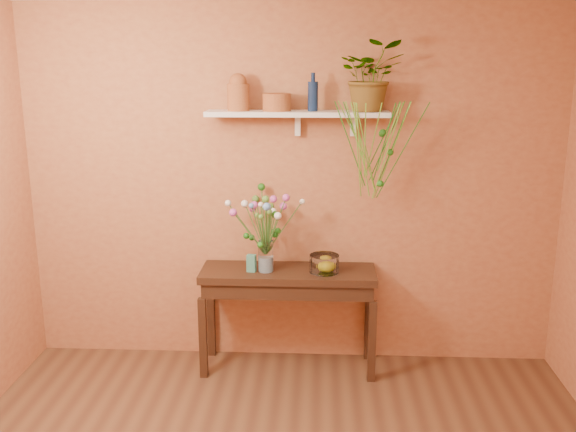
% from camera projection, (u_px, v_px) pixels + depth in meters
% --- Properties ---
extents(room, '(4.04, 4.04, 2.70)m').
position_uv_depth(room, '(271.00, 279.00, 2.86)').
color(room, brown).
rests_on(room, ground).
extents(sideboard, '(1.29, 0.41, 0.78)m').
position_uv_depth(sideboard, '(288.00, 285.00, 4.74)').
color(sideboard, '#341C12').
rests_on(sideboard, ground).
extents(wall_shelf, '(1.30, 0.24, 0.19)m').
position_uv_depth(wall_shelf, '(299.00, 114.00, 4.53)').
color(wall_shelf, white).
rests_on(wall_shelf, room).
extents(terracotta_jug, '(0.19, 0.19, 0.26)m').
position_uv_depth(terracotta_jug, '(238.00, 93.00, 4.51)').
color(terracotta_jug, '#9D5930').
rests_on(terracotta_jug, wall_shelf).
extents(terracotta_pot, '(0.26, 0.26, 0.12)m').
position_uv_depth(terracotta_pot, '(277.00, 102.00, 4.52)').
color(terracotta_pot, '#9D5930').
rests_on(terracotta_pot, wall_shelf).
extents(blue_bottle, '(0.08, 0.08, 0.27)m').
position_uv_depth(blue_bottle, '(313.00, 96.00, 4.48)').
color(blue_bottle, '#102246').
rests_on(blue_bottle, wall_shelf).
extents(spider_plant, '(0.46, 0.40, 0.49)m').
position_uv_depth(spider_plant, '(371.00, 76.00, 4.44)').
color(spider_plant, '#216718').
rests_on(spider_plant, wall_shelf).
extents(plant_fronds, '(0.64, 0.38, 0.70)m').
position_uv_depth(plant_fronds, '(377.00, 147.00, 4.40)').
color(plant_fronds, '#216718').
rests_on(plant_fronds, wall_shelf).
extents(glass_vase, '(0.11, 0.11, 0.23)m').
position_uv_depth(glass_vase, '(266.00, 258.00, 4.67)').
color(glass_vase, white).
rests_on(glass_vase, sideboard).
extents(bouquet, '(0.58, 0.59, 0.49)m').
position_uv_depth(bouquet, '(264.00, 213.00, 4.60)').
color(bouquet, '#386B28').
rests_on(bouquet, glass_vase).
extents(glass_bowl, '(0.22, 0.22, 0.13)m').
position_uv_depth(glass_bowl, '(324.00, 264.00, 4.65)').
color(glass_bowl, white).
rests_on(glass_bowl, sideboard).
extents(lemon, '(0.09, 0.09, 0.09)m').
position_uv_depth(lemon, '(326.00, 265.00, 4.67)').
color(lemon, yellow).
rests_on(lemon, glass_bowl).
extents(carton, '(0.07, 0.06, 0.13)m').
position_uv_depth(carton, '(251.00, 263.00, 4.66)').
color(carton, teal).
rests_on(carton, sideboard).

